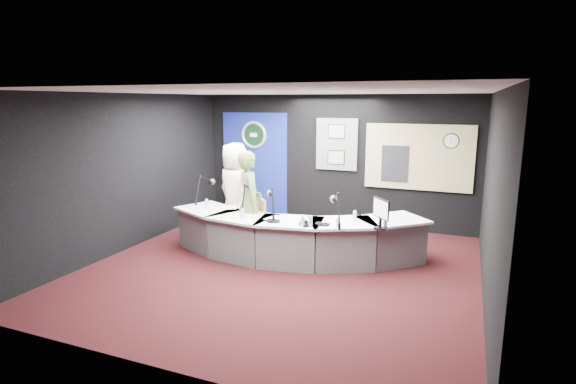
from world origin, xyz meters
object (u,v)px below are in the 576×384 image
at_px(armchair_left, 236,215).
at_px(person_man, 235,192).
at_px(broadcast_desk, 291,237).
at_px(person_woman, 249,202).
at_px(armchair_right, 250,228).

height_order(armchair_left, person_man, person_man).
bearing_deg(armchair_left, broadcast_desk, -2.28).
height_order(broadcast_desk, person_woman, person_woman).
distance_m(person_man, person_woman, 0.82).
xyz_separation_m(broadcast_desk, armchair_right, (-0.81, 0.05, 0.06)).
relative_size(broadcast_desk, person_man, 2.38).
xyz_separation_m(broadcast_desk, person_man, (-1.39, 0.62, 0.57)).
distance_m(broadcast_desk, person_woman, 0.97).
bearing_deg(armchair_left, armchair_right, -22.34).
bearing_deg(broadcast_desk, armchair_left, 156.07).
distance_m(armchair_left, person_man, 0.47).
bearing_deg(person_man, person_woman, 161.81).
relative_size(armchair_right, person_man, 0.46).
height_order(broadcast_desk, person_man, person_man).
relative_size(broadcast_desk, armchair_right, 5.15).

